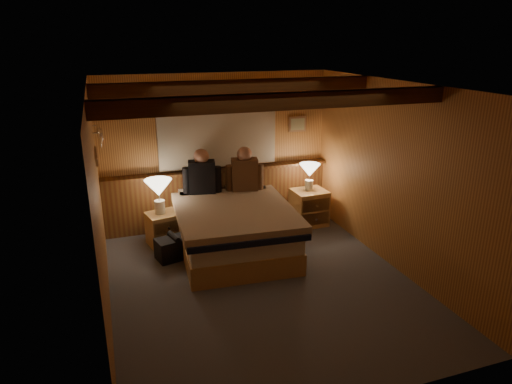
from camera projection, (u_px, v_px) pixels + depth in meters
name	position (u px, v px, depth m)	size (l,w,h in m)	color
floor	(262.00, 283.00, 5.66)	(4.20, 4.20, 0.00)	#4A4F58
ceiling	(263.00, 86.00, 4.89)	(4.20, 4.20, 0.00)	#DA9152
wall_back	(217.00, 151.00, 7.15)	(3.60, 3.60, 0.00)	#C58C46
wall_left	(99.00, 210.00, 4.72)	(4.20, 4.20, 0.00)	#C58C46
wall_right	(395.00, 177.00, 5.83)	(4.20, 4.20, 0.00)	#C58C46
wall_front	(358.00, 277.00, 3.39)	(3.60, 3.60, 0.00)	#C58C46
wainscot	(220.00, 195.00, 7.32)	(3.60, 0.23, 0.94)	brown
curtain_window	(218.00, 132.00, 6.99)	(2.18, 0.09, 1.11)	#492B12
ceiling_beams	(258.00, 93.00, 5.05)	(3.60, 1.65, 0.16)	#492B12
coat_rail	(100.00, 135.00, 6.00)	(0.05, 0.55, 0.24)	silver
framed_print	(297.00, 124.00, 7.43)	(0.30, 0.04, 0.25)	#A47752
bed	(234.00, 228.00, 6.40)	(1.68, 2.10, 0.68)	tan
nightstand_left	(164.00, 229.00, 6.65)	(0.51, 0.48, 0.49)	tan
nightstand_right	(309.00, 207.00, 7.36)	(0.54, 0.49, 0.57)	tan
lamp_left	(159.00, 190.00, 6.46)	(0.39, 0.39, 0.51)	silver
lamp_right	(310.00, 172.00, 7.20)	(0.33, 0.33, 0.43)	silver
person_left	(202.00, 175.00, 6.76)	(0.57, 0.30, 0.70)	black
person_right	(245.00, 172.00, 6.89)	(0.57, 0.30, 0.70)	#533621
duffel_bag	(175.00, 247.00, 6.26)	(0.55, 0.41, 0.35)	black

